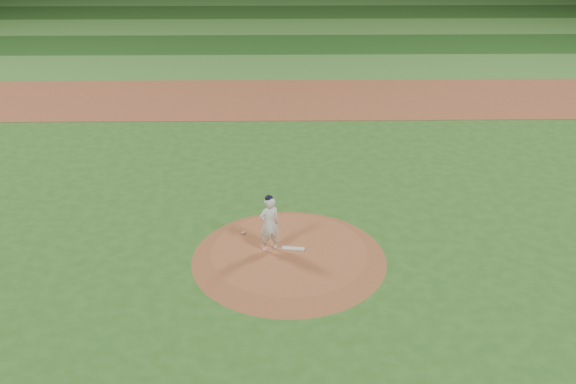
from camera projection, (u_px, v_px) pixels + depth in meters
The scene contains 11 objects.
ground at pixel (289, 259), 18.13m from camera, with size 120.00×120.00×0.00m, color #2D601F.
infield_dirt_band at pixel (284, 99), 30.61m from camera, with size 70.00×6.00×0.02m, color brown.
outfield_stripe_0 at pixel (284, 67), 35.51m from camera, with size 70.00×5.00×0.02m, color #3C792C.
outfield_stripe_1 at pixel (283, 44), 39.97m from camera, with size 70.00×5.00×0.02m, color #1C4616.
outfield_stripe_2 at pixel (282, 27), 44.43m from camera, with size 70.00×5.00×0.02m, color #3C742A.
outfield_stripe_3 at pixel (282, 12), 48.89m from camera, with size 70.00×5.00×0.02m, color #1E4516.
outfield_stripe_4 at pixel (282, 0), 53.34m from camera, with size 70.00×5.00×0.02m, color #397329.
pitchers_mound at pixel (289, 255), 18.08m from camera, with size 5.50×5.50×0.25m, color #99542F.
pitching_rubber at pixel (293, 249), 18.11m from camera, with size 0.64×0.16×0.03m, color silver.
rosin_bag at pixel (244, 233), 18.87m from camera, with size 0.11×0.11×0.06m, color silver.
pitcher_on_mound at pixel (269, 224), 17.71m from camera, with size 0.72×0.61×1.72m.
Camera 1 is at (-0.24, -15.31, 9.90)m, focal length 40.00 mm.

